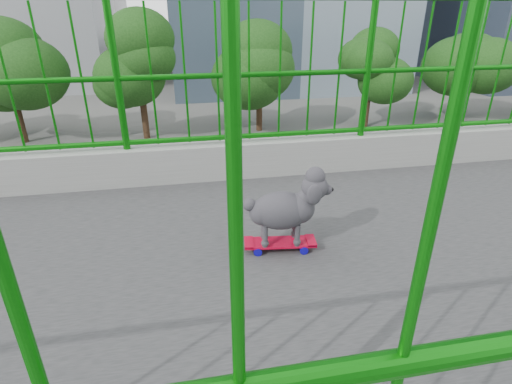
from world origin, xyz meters
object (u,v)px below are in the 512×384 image
Objects in this scene: car_1 at (504,229)px; car_4 at (479,142)px; skateboard at (280,243)px; poodle at (286,207)px.

car_4 is (-9.60, 6.33, -0.05)m from car_1.
skateboard reaches higher than car_1.
poodle is at bearing -50.70° from car_1.
car_1 is (-9.01, 11.04, -6.32)m from skateboard.
car_1 is 1.11× the size of car_4.
poodle is 26.28m from car_4.
car_1 is (-9.01, 11.01, -6.56)m from poodle.
poodle reaches higher than car_4.
poodle reaches higher than skateboard.
skateboard is 15.58m from car_1.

